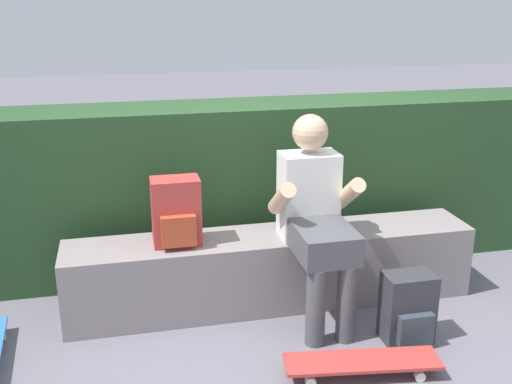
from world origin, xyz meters
The scene contains 7 objects.
ground_plane centered at (0.00, 0.00, 0.00)m, with size 24.00×24.00×0.00m, color slate.
bench_main centered at (0.00, 0.44, 0.23)m, with size 2.53×0.41×0.46m.
person_skater centered at (0.20, 0.23, 0.66)m, with size 0.49×0.62×1.21m.
skateboard_near_person centered at (0.26, -0.42, 0.07)m, with size 0.82×0.31×0.09m.
backpack_on_bench centered at (-0.58, 0.43, 0.65)m, with size 0.28×0.23×0.40m.
backpack_on_ground centered at (0.63, -0.15, 0.19)m, with size 0.28×0.23×0.40m.
hedge_row centered at (0.43, 1.10, 0.58)m, with size 4.56×0.54×1.16m.
Camera 1 is at (-0.87, -2.91, 1.88)m, focal length 42.72 mm.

